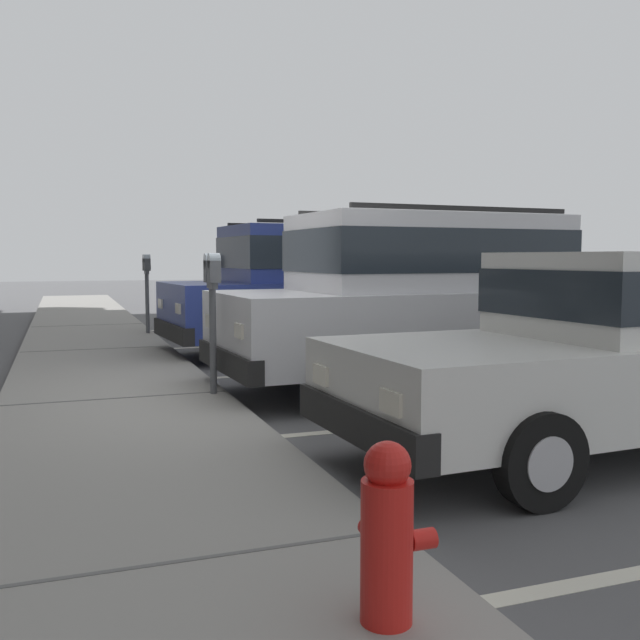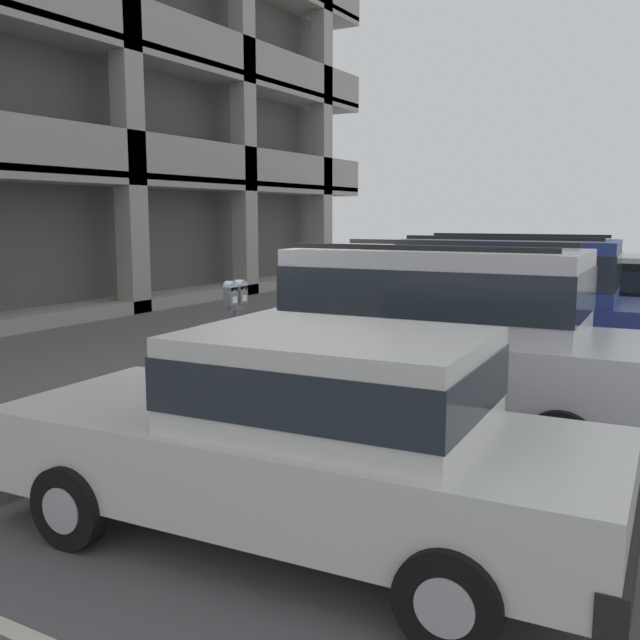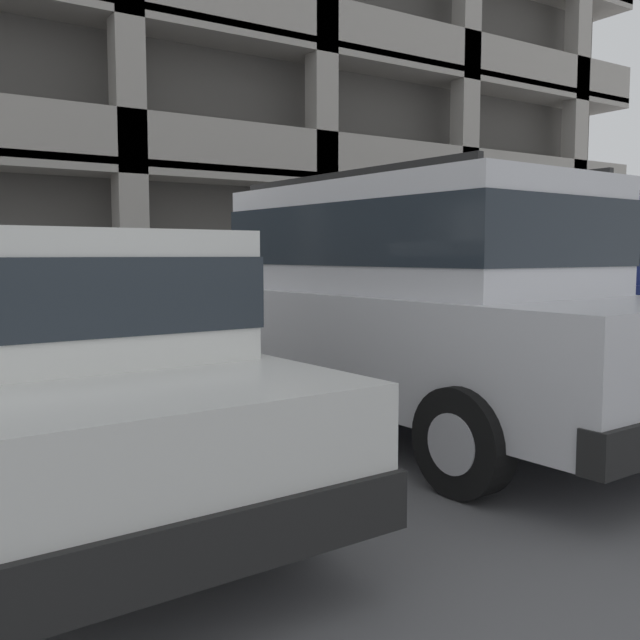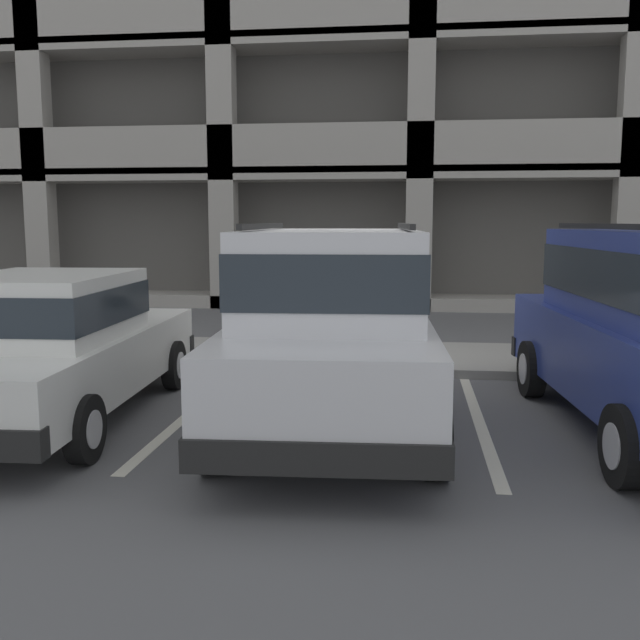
# 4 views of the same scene
# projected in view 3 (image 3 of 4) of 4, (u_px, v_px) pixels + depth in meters

# --- Properties ---
(ground_plane) EXTENTS (80.00, 80.00, 0.10)m
(ground_plane) POSITION_uv_depth(u_px,v_px,m) (273.00, 392.00, 7.63)
(ground_plane) COLOR #565659
(sidewalk) EXTENTS (40.00, 2.20, 0.12)m
(sidewalk) POSITION_uv_depth(u_px,v_px,m) (220.00, 366.00, 8.70)
(sidewalk) COLOR gray
(sidewalk) RESTS_ON ground_plane
(parking_stall_lines) EXTENTS (12.40, 4.80, 0.01)m
(parking_stall_lines) POSITION_uv_depth(u_px,v_px,m) (471.00, 393.00, 7.30)
(parking_stall_lines) COLOR silver
(parking_stall_lines) RESTS_ON ground_plane
(silver_suv) EXTENTS (2.19, 4.87, 2.03)m
(silver_suv) POSITION_uv_depth(u_px,v_px,m) (408.00, 296.00, 5.78)
(silver_suv) COLOR silver
(silver_suv) RESTS_ON ground_plane
(red_sedan) EXTENTS (1.99, 4.56, 1.54)m
(red_sedan) POSITION_uv_depth(u_px,v_px,m) (42.00, 360.00, 4.09)
(red_sedan) COLOR silver
(red_sedan) RESTS_ON ground_plane
(dark_hatchback) EXTENTS (2.28, 4.91, 2.03)m
(dark_hatchback) POSITION_uv_depth(u_px,v_px,m) (631.00, 286.00, 7.62)
(dark_hatchback) COLOR navy
(dark_hatchback) RESTS_ON ground_plane
(parking_meter_near) EXTENTS (0.35, 0.12, 1.42)m
(parking_meter_near) POSITION_uv_depth(u_px,v_px,m) (251.00, 277.00, 7.77)
(parking_meter_near) COLOR #595B60
(parking_meter_near) RESTS_ON sidewalk
(parking_meter_far) EXTENTS (0.35, 0.12, 1.43)m
(parking_meter_far) POSITION_uv_depth(u_px,v_px,m) (601.00, 270.00, 11.11)
(parking_meter_far) COLOR #595B60
(parking_meter_far) RESTS_ON sidewalk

